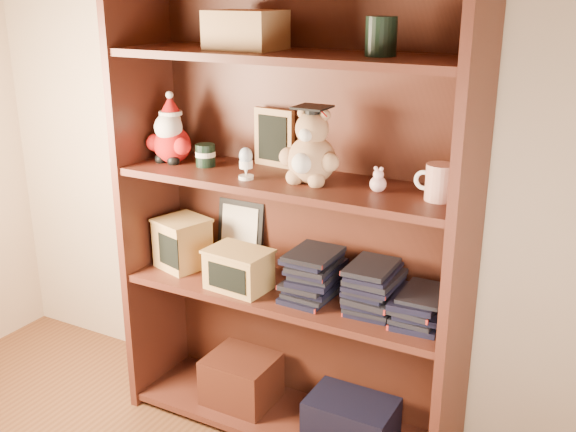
% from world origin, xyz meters
% --- Properties ---
extents(bookcase, '(1.20, 0.35, 1.60)m').
position_xyz_m(bookcase, '(-0.02, 1.36, 0.78)').
color(bookcase, '#491F15').
rests_on(bookcase, ground).
extents(shelf_lower, '(1.14, 0.33, 0.02)m').
position_xyz_m(shelf_lower, '(-0.02, 1.30, 0.54)').
color(shelf_lower, '#491F15').
rests_on(shelf_lower, ground).
extents(shelf_upper, '(1.14, 0.33, 0.02)m').
position_xyz_m(shelf_upper, '(-0.02, 1.30, 0.94)').
color(shelf_upper, '#491F15').
rests_on(shelf_upper, ground).
extents(santa_plush, '(0.18, 0.13, 0.26)m').
position_xyz_m(santa_plush, '(-0.48, 1.30, 1.04)').
color(santa_plush, '#A50F0F').
rests_on(santa_plush, shelf_upper).
extents(teachers_tin, '(0.07, 0.07, 0.08)m').
position_xyz_m(teachers_tin, '(-0.34, 1.30, 0.99)').
color(teachers_tin, black).
rests_on(teachers_tin, shelf_upper).
extents(chalkboard_plaque, '(0.16, 0.09, 0.20)m').
position_xyz_m(chalkboard_plaque, '(-0.14, 1.42, 1.05)').
color(chalkboard_plaque, '#9E7547').
rests_on(chalkboard_plaque, shelf_upper).
extents(egg_cup, '(0.05, 0.05, 0.10)m').
position_xyz_m(egg_cup, '(-0.13, 1.23, 1.01)').
color(egg_cup, white).
rests_on(egg_cup, shelf_upper).
extents(grad_teddy_bear, '(0.20, 0.18, 0.25)m').
position_xyz_m(grad_teddy_bear, '(0.07, 1.30, 1.04)').
color(grad_teddy_bear, tan).
rests_on(grad_teddy_bear, shelf_upper).
extents(pink_figurine, '(0.05, 0.05, 0.08)m').
position_xyz_m(pink_figurine, '(0.29, 1.30, 0.98)').
color(pink_figurine, beige).
rests_on(pink_figurine, shelf_upper).
extents(teacher_mug, '(0.12, 0.09, 0.11)m').
position_xyz_m(teacher_mug, '(0.48, 1.30, 1.00)').
color(teacher_mug, silver).
rests_on(teacher_mug, shelf_upper).
extents(certificate_frame, '(0.19, 0.05, 0.24)m').
position_xyz_m(certificate_frame, '(-0.30, 1.44, 0.67)').
color(certificate_frame, black).
rests_on(certificate_frame, shelf_lower).
extents(treats_box, '(0.21, 0.21, 0.18)m').
position_xyz_m(treats_box, '(-0.46, 1.30, 0.64)').
color(treats_box, '#B28749').
rests_on(treats_box, shelf_lower).
extents(pencils_box, '(0.23, 0.17, 0.14)m').
position_xyz_m(pencils_box, '(-0.18, 1.24, 0.62)').
color(pencils_box, '#B28749').
rests_on(pencils_box, shelf_lower).
extents(book_stack_left, '(0.14, 0.20, 0.16)m').
position_xyz_m(book_stack_left, '(0.08, 1.30, 0.63)').
color(book_stack_left, black).
rests_on(book_stack_left, shelf_lower).
extents(book_stack_mid, '(0.14, 0.20, 0.16)m').
position_xyz_m(book_stack_mid, '(0.29, 1.30, 0.63)').
color(book_stack_mid, black).
rests_on(book_stack_mid, shelf_lower).
extents(book_stack_right, '(0.14, 0.20, 0.10)m').
position_xyz_m(book_stack_right, '(0.45, 1.30, 0.60)').
color(book_stack_right, black).
rests_on(book_stack_right, shelf_lower).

